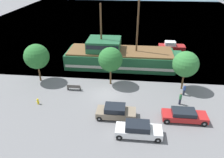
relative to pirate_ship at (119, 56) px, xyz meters
name	(u,v)px	position (x,y,z in m)	size (l,w,h in m)	color
ground_plane	(106,94)	(-0.98, -9.11, -1.67)	(160.00, 160.00, 0.00)	slate
water_surface	(124,18)	(-0.98, 34.89, -1.67)	(80.00, 80.00, 0.00)	#33566B
pirate_ship	(119,56)	(0.00, 0.00, 0.00)	(18.73, 5.80, 11.29)	#1E5633
moored_boat_dockside	(171,47)	(9.75, 8.31, -1.00)	(5.03, 2.13, 1.74)	maroon
parked_car_curb_front	(184,115)	(8.18, -13.64, -1.00)	(4.80, 1.81, 1.32)	#B21E1E
parked_car_curb_mid	(116,112)	(0.73, -13.85, -0.94)	(4.36, 1.92, 1.50)	#7F705B
parked_car_curb_rear	(138,130)	(3.20, -16.56, -0.94)	(4.60, 1.82, 1.51)	white
fire_hydrant	(38,101)	(-8.96, -12.25, -1.26)	(0.42, 0.25, 0.76)	yellow
bench_promenade_east	(74,87)	(-5.42, -8.59, -1.23)	(1.83, 0.45, 0.85)	#4C4742
pedestrian_walking_near	(184,90)	(9.14, -8.33, -0.88)	(0.32, 0.32, 1.58)	#232838
pedestrian_walking_far	(180,99)	(8.28, -10.53, -0.88)	(0.32, 0.32, 1.57)	#232838
tree_row_east	(37,57)	(-11.01, -6.40, 2.11)	(3.48, 3.48, 5.53)	brown
tree_row_mideast	(110,59)	(-0.67, -6.31, 2.09)	(3.32, 3.32, 5.43)	brown
tree_row_midwest	(186,64)	(9.18, -6.69, 2.01)	(3.39, 3.39, 5.39)	brown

